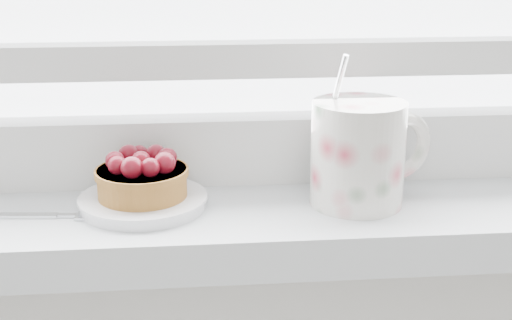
{
  "coord_description": "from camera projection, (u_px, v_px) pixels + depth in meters",
  "views": [
    {
      "loc": [
        -0.01,
        1.24,
        1.19
      ],
      "look_at": [
        0.05,
        1.88,
        0.99
      ],
      "focal_mm": 50.0,
      "sensor_mm": 36.0,
      "label": 1
    }
  ],
  "objects": [
    {
      "name": "raspberry_tart",
      "position": [
        142.0,
        176.0,
        0.68
      ],
      "size": [
        0.09,
        0.09,
        0.05
      ],
      "color": "brown",
      "rests_on": "saucer"
    },
    {
      "name": "fork",
      "position": [
        42.0,
        215.0,
        0.67
      ],
      "size": [
        0.17,
        0.03,
        0.0
      ],
      "color": "silver",
      "rests_on": "windowsill"
    },
    {
      "name": "floral_mug",
      "position": [
        361.0,
        151.0,
        0.69
      ],
      "size": [
        0.14,
        0.11,
        0.15
      ],
      "color": "silver",
      "rests_on": "windowsill"
    },
    {
      "name": "saucer",
      "position": [
        143.0,
        202.0,
        0.69
      ],
      "size": [
        0.12,
        0.12,
        0.01
      ],
      "primitive_type": "cylinder",
      "color": "silver",
      "rests_on": "windowsill"
    }
  ]
}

